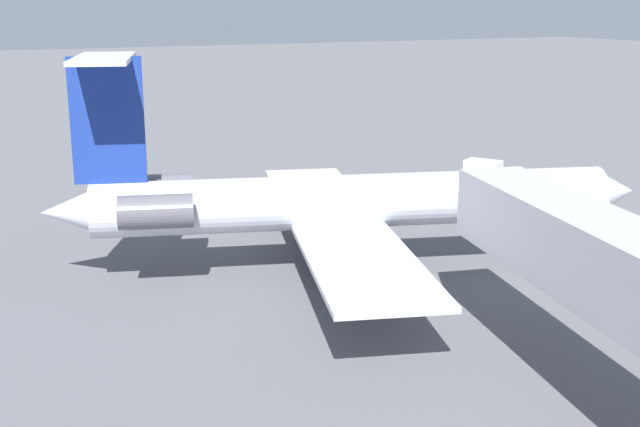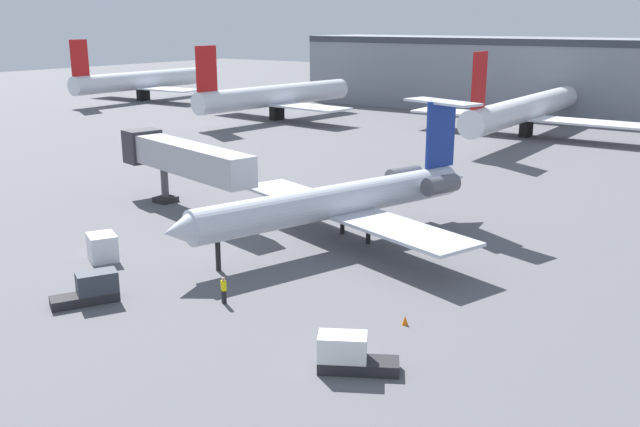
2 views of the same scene
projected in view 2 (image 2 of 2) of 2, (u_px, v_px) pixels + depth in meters
name	position (u px, v px, depth m)	size (l,w,h in m)	color
ground_plane	(351.00, 244.00, 54.11)	(400.00, 400.00, 0.10)	#5B5B60
regional_jet	(346.00, 198.00, 53.91)	(24.44, 27.93, 10.27)	silver
jet_bridge	(179.00, 157.00, 63.24)	(18.68, 7.17, 6.47)	#ADADB2
ground_crew_marshaller	(224.00, 290.00, 42.50)	(0.48, 0.43, 1.69)	black
baggage_tug_lead	(349.00, 355.00, 34.28)	(4.16, 3.21, 1.90)	#262628
baggage_tug_trailing	(92.00, 289.00, 42.67)	(3.10, 4.19, 1.90)	#262628
cargo_container_uld	(102.00, 247.00, 50.25)	(2.85, 2.68, 1.91)	silver
traffic_cone_near	(405.00, 320.00, 39.62)	(0.36, 0.36, 0.55)	orange
terminal_building	(626.00, 79.00, 121.33)	(122.99, 18.67, 13.71)	gray
parked_airliner_west_end	(142.00, 81.00, 150.74)	(29.87, 35.48, 13.23)	silver
parked_airliner_west_mid	(276.00, 96.00, 121.06)	(29.71, 35.01, 13.03)	silver
parked_airliner_centre	(527.00, 109.00, 103.21)	(35.85, 42.64, 13.08)	white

